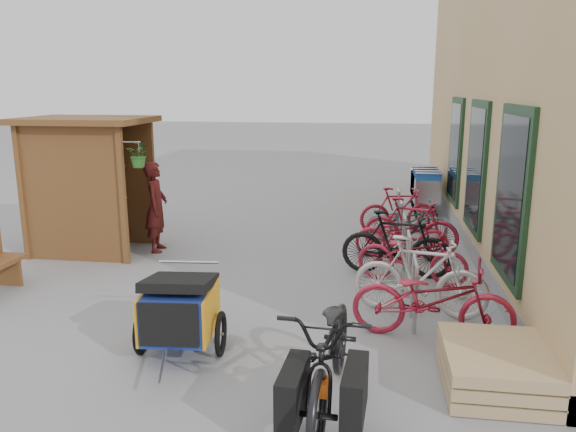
# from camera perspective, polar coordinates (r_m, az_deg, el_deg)

# --- Properties ---
(ground) EXTENTS (80.00, 80.00, 0.00)m
(ground) POSITION_cam_1_polar(r_m,az_deg,el_deg) (7.50, -5.55, -9.92)
(ground) COLOR gray
(kiosk) EXTENTS (2.49, 1.65, 2.40)m
(kiosk) POSITION_cam_1_polar(r_m,az_deg,el_deg) (10.53, -20.03, 4.79)
(kiosk) COLOR brown
(kiosk) RESTS_ON ground
(bike_rack) EXTENTS (0.05, 5.35, 0.86)m
(bike_rack) POSITION_cam_1_polar(r_m,az_deg,el_deg) (9.42, 11.72, -2.01)
(bike_rack) COLOR #A5A8AD
(bike_rack) RESTS_ON ground
(pallet_stack) EXTENTS (1.00, 1.20, 0.40)m
(pallet_stack) POSITION_cam_1_polar(r_m,az_deg,el_deg) (6.08, 20.31, -14.26)
(pallet_stack) COLOR tan
(pallet_stack) RESTS_ON ground
(shopping_carts) EXTENTS (0.59, 2.00, 1.07)m
(shopping_carts) POSITION_cam_1_polar(r_m,az_deg,el_deg) (13.82, 13.67, 3.09)
(shopping_carts) COLOR silver
(shopping_carts) RESTS_ON ground
(child_trailer) EXTENTS (1.00, 1.64, 0.96)m
(child_trailer) POSITION_cam_1_polar(r_m,az_deg,el_deg) (6.38, -10.93, -9.18)
(child_trailer) COLOR navy
(child_trailer) RESTS_ON ground
(cargo_bike) EXTENTS (0.89, 2.20, 1.13)m
(cargo_bike) POSITION_cam_1_polar(r_m,az_deg,el_deg) (5.23, 4.47, -13.81)
(cargo_bike) COLOR black
(cargo_bike) RESTS_ON ground
(person_kiosk) EXTENTS (0.47, 0.64, 1.62)m
(person_kiosk) POSITION_cam_1_polar(r_m,az_deg,el_deg) (10.33, -13.25, 0.91)
(person_kiosk) COLOR maroon
(person_kiosk) RESTS_ON ground
(bike_0) EXTENTS (1.93, 0.88, 0.98)m
(bike_0) POSITION_cam_1_polar(r_m,az_deg,el_deg) (6.82, 14.47, -8.25)
(bike_0) COLOR maroon
(bike_0) RESTS_ON ground
(bike_1) EXTENTS (1.80, 0.84, 1.04)m
(bike_1) POSITION_cam_1_polar(r_m,az_deg,el_deg) (7.48, 13.27, -6.00)
(bike_1) COLOR silver
(bike_1) RESTS_ON ground
(bike_2) EXTENTS (1.75, 0.93, 0.87)m
(bike_2) POSITION_cam_1_polar(r_m,az_deg,el_deg) (8.67, 12.51, -3.91)
(bike_2) COLOR maroon
(bike_2) RESTS_ON ground
(bike_3) EXTENTS (1.78, 0.75, 1.04)m
(bike_3) POSITION_cam_1_polar(r_m,az_deg,el_deg) (8.93, 10.97, -2.80)
(bike_3) COLOR black
(bike_3) RESTS_ON ground
(bike_4) EXTENTS (1.60, 0.59, 0.84)m
(bike_4) POSITION_cam_1_polar(r_m,az_deg,el_deg) (9.88, 11.50, -1.89)
(bike_4) COLOR maroon
(bike_4) RESTS_ON ground
(bike_5) EXTENTS (1.74, 0.82, 1.01)m
(bike_5) POSITION_cam_1_polar(r_m,az_deg,el_deg) (10.17, 12.36, -1.01)
(bike_5) COLOR maroon
(bike_5) RESTS_ON ground
(bike_6) EXTENTS (1.58, 0.66, 0.81)m
(bike_6) POSITION_cam_1_polar(r_m,az_deg,el_deg) (10.96, 11.96, -0.51)
(bike_6) COLOR #1F7E70
(bike_6) RESTS_ON ground
(bike_7) EXTENTS (1.64, 0.77, 0.95)m
(bike_7) POSITION_cam_1_polar(r_m,az_deg,el_deg) (11.54, 11.18, 0.55)
(bike_7) COLOR maroon
(bike_7) RESTS_ON ground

